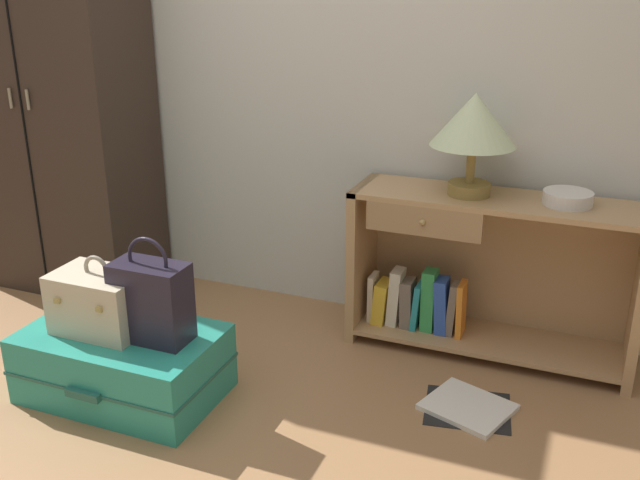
# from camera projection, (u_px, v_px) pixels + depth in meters

# --- Properties ---
(ground_plane) EXTENTS (9.00, 9.00, 0.00)m
(ground_plane) POSITION_uv_depth(u_px,v_px,m) (131.00, 476.00, 2.35)
(ground_plane) COLOR #9E7047
(back_wall) EXTENTS (6.40, 0.10, 2.60)m
(back_wall) POSITION_uv_depth(u_px,v_px,m) (309.00, 24.00, 3.18)
(back_wall) COLOR beige
(back_wall) RESTS_ON ground_plane
(wardrobe) EXTENTS (0.85, 0.47, 1.96)m
(wardrobe) POSITION_uv_depth(u_px,v_px,m) (55.00, 91.00, 3.46)
(wardrobe) COLOR #33261E
(wardrobe) RESTS_ON ground_plane
(bookshelf) EXTENTS (1.17, 0.35, 0.68)m
(bookshelf) POSITION_uv_depth(u_px,v_px,m) (479.00, 274.00, 3.03)
(bookshelf) COLOR tan
(bookshelf) RESTS_ON ground_plane
(table_lamp) EXTENTS (0.34, 0.34, 0.41)m
(table_lamp) POSITION_uv_depth(u_px,v_px,m) (474.00, 124.00, 2.81)
(table_lamp) COLOR olive
(table_lamp) RESTS_ON bookshelf
(bowl) EXTENTS (0.19, 0.19, 0.05)m
(bowl) POSITION_uv_depth(u_px,v_px,m) (568.00, 198.00, 2.78)
(bowl) COLOR silver
(bowl) RESTS_ON bookshelf
(suitcase_large) EXTENTS (0.74, 0.48, 0.26)m
(suitcase_large) POSITION_uv_depth(u_px,v_px,m) (124.00, 363.00, 2.75)
(suitcase_large) COLOR teal
(suitcase_large) RESTS_ON ground_plane
(train_case) EXTENTS (0.33, 0.24, 0.30)m
(train_case) POSITION_uv_depth(u_px,v_px,m) (100.00, 301.00, 2.69)
(train_case) COLOR beige
(train_case) RESTS_ON suitcase_large
(handbag) EXTENTS (0.27, 0.15, 0.40)m
(handbag) POSITION_uv_depth(u_px,v_px,m) (151.00, 301.00, 2.61)
(handbag) COLOR #231E2D
(handbag) RESTS_ON suitcase_large
(bottle) EXTENTS (0.07, 0.07, 0.18)m
(bottle) POSITION_uv_depth(u_px,v_px,m) (25.00, 356.00, 2.89)
(bottle) COLOR white
(bottle) RESTS_ON ground_plane
(open_book_on_floor) EXTENTS (0.36, 0.34, 0.02)m
(open_book_on_floor) POSITION_uv_depth(u_px,v_px,m) (468.00, 407.00, 2.69)
(open_book_on_floor) COLOR white
(open_book_on_floor) RESTS_ON ground_plane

